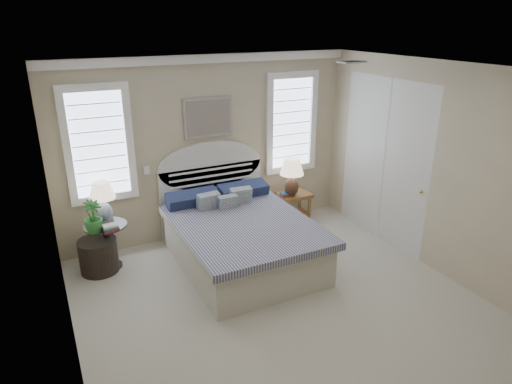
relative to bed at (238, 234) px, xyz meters
The scene contains 21 objects.
floor 1.51m from the bed, 90.00° to the right, with size 4.50×5.00×0.01m, color #B6AD9B.
ceiling 2.74m from the bed, 90.00° to the right, with size 4.50×5.00×0.01m, color white.
wall_back 1.42m from the bed, 90.00° to the left, with size 4.50×0.02×2.70m, color beige.
wall_left 2.85m from the bed, 147.06° to the right, with size 0.02×5.00×2.70m, color beige.
wall_right 2.85m from the bed, 32.94° to the right, with size 0.02×5.00×2.70m, color beige.
crown_molding 2.47m from the bed, 90.00° to the left, with size 4.50×0.08×0.12m, color white.
hvac_vent 2.67m from the bed, 28.73° to the right, with size 0.30×0.20×0.02m, color #B2B2B2.
switch_plate 1.59m from the bed, 132.76° to the left, with size 0.08×0.01×0.12m, color white.
window_left 2.22m from the bed, 146.59° to the left, with size 0.90×0.06×1.60m, color #C9DFFF.
window_right 2.12m from the bed, 36.14° to the left, with size 0.90×0.06×1.60m, color #C9DFFF.
painting 1.75m from the bed, 90.00° to the left, with size 0.74×0.04×0.58m, color silver.
closet_door 2.39m from the bed, ahead, with size 0.02×1.80×2.40m, color silver.
bed is the anchor object (origin of this frame).
side_table_left 1.75m from the bed, 160.26° to the left, with size 0.56×0.56×0.63m.
nightstand_right 1.47m from the bed, 28.03° to the left, with size 0.50×0.40×0.53m.
floor_pot 1.88m from the bed, 163.10° to the left, with size 0.50×0.50×0.45m, color black.
lamp_left 1.87m from the bed, 155.79° to the left, with size 0.44×0.44×0.55m.
lamp_right 1.46m from the bed, 27.80° to the left, with size 0.42×0.42×0.61m.
potted_plant 1.91m from the bed, 166.90° to the left, with size 0.24×0.24×0.43m, color #3D722D.
books_left 1.69m from the bed, 167.06° to the left, with size 0.22×0.17×0.08m.
books_right 1.32m from the bed, 29.85° to the left, with size 0.21×0.16×0.05m.
Camera 1 is at (-2.29, -3.69, 3.17)m, focal length 32.00 mm.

